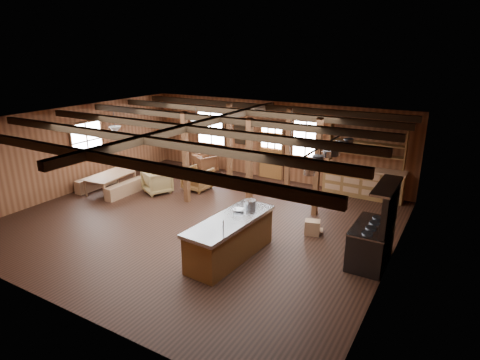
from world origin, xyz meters
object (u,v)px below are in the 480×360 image
object	(u,v)px
armchair_a	(198,179)
armchair_b	(205,163)
commercial_range	(374,238)
dining_table	(112,183)
kitchen_island	(230,238)
armchair_c	(157,182)

from	to	relation	value
armchair_a	armchair_b	bearing A→B (deg)	-57.79
commercial_range	armchair_a	bearing A→B (deg)	162.07
commercial_range	armchair_a	xyz separation A→B (m)	(-6.21, 2.01, -0.23)
armchair_a	dining_table	bearing A→B (deg)	39.09
kitchen_island	armchair_c	distance (m)	4.99
armchair_a	armchair_c	xyz separation A→B (m)	(-0.97, -0.92, -0.00)
kitchen_island	commercial_range	distance (m)	3.17
armchair_a	armchair_c	bearing A→B (deg)	47.69
armchair_a	armchair_c	size ratio (longest dim) A/B	1.01
commercial_range	dining_table	size ratio (longest dim) A/B	1.12
commercial_range	armchair_b	world-z (taller)	commercial_range
armchair_c	armchair_a	bearing A→B (deg)	-109.91
kitchen_island	armchair_b	size ratio (longest dim) A/B	3.27
kitchen_island	commercial_range	world-z (taller)	commercial_range
armchair_c	dining_table	bearing A→B (deg)	54.01
armchair_c	kitchen_island	bearing A→B (deg)	177.14
commercial_range	armchair_c	distance (m)	7.27
kitchen_island	commercial_range	size ratio (longest dim) A/B	1.37
commercial_range	dining_table	xyz separation A→B (m)	(-8.55, 0.39, -0.32)
kitchen_island	armchair_a	xyz separation A→B (m)	(-3.36, 3.39, -0.10)
dining_table	armchair_a	distance (m)	2.84
kitchen_island	dining_table	size ratio (longest dim) A/B	1.53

